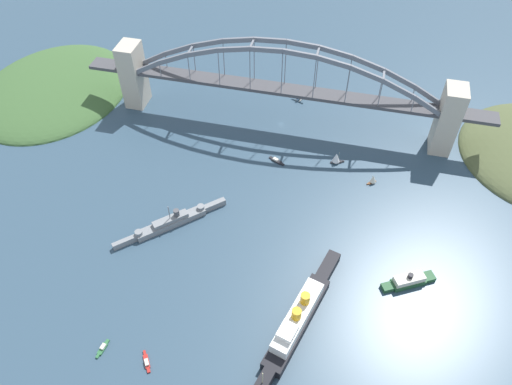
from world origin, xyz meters
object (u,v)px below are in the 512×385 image
harbor_arch_bridge (283,92)px  small_boat_4 (103,348)px  ocean_liner (298,320)px  naval_cruiser (172,222)px  harbor_ferry_steamer (409,281)px  seaplane_taxiing_near_bridge (299,98)px  small_boat_2 (336,158)px  small_boat_3 (276,161)px  small_boat_1 (373,179)px  small_boat_0 (147,362)px

harbor_arch_bridge → small_boat_4: harbor_arch_bridge is taller
ocean_liner → naval_cruiser: 98.17m
harbor_ferry_steamer → seaplane_taxiing_near_bridge: size_ratio=2.85×
seaplane_taxiing_near_bridge → small_boat_2: 74.42m
ocean_liner → small_boat_3: 123.36m
ocean_liner → harbor_ferry_steamer: bearing=-144.5°
naval_cruiser → small_boat_1: (-115.38, -64.25, 0.57)m
seaplane_taxiing_near_bridge → small_boat_1: small_boat_1 is taller
small_boat_1 → harbor_ferry_steamer: bearing=108.8°
harbor_ferry_steamer → small_boat_4: bearing=26.9°
small_boat_2 → small_boat_3: 40.70m
harbor_arch_bridge → harbor_ferry_steamer: size_ratio=9.68×
harbor_arch_bridge → harbor_ferry_steamer: (-95.43, 119.44, -25.35)m
harbor_arch_bridge → small_boat_4: 202.06m
harbor_arch_bridge → seaplane_taxiing_near_bridge: bearing=-103.5°
harbor_ferry_steamer → small_boat_1: bearing=-71.2°
seaplane_taxiing_near_bridge → small_boat_4: size_ratio=0.99×
ocean_liner → small_boat_0: size_ratio=8.98×
harbor_ferry_steamer → small_boat_0: bearing=31.7°
harbor_arch_bridge → naval_cruiser: (44.86, 110.35, -25.11)m
seaplane_taxiing_near_bridge → small_boat_4: 233.25m
small_boat_3 → harbor_ferry_steamer: bearing=138.9°
seaplane_taxiing_near_bridge → small_boat_3: size_ratio=0.87×
seaplane_taxiing_near_bridge → small_boat_3: bearing=87.8°
small_boat_0 → small_boat_1: small_boat_1 is taller
small_boat_3 → small_boat_4: 162.89m
harbor_arch_bridge → small_boat_2: (-44.67, 32.43, -23.65)m
small_boat_2 → small_boat_3: small_boat_2 is taller
small_boat_0 → small_boat_1: 178.18m
small_boat_3 → seaplane_taxiing_near_bridge: bearing=-92.2°
harbor_ferry_steamer → small_boat_2: 100.74m
naval_cruiser → small_boat_0: naval_cruiser is taller
small_boat_2 → harbor_ferry_steamer: bearing=120.3°
small_boat_4 → small_boat_2: bearing=-120.7°
harbor_ferry_steamer → small_boat_0: size_ratio=2.80×
harbor_arch_bridge → small_boat_3: size_ratio=24.06×
seaplane_taxiing_near_bridge → harbor_arch_bridge: bearing=76.5°
harbor_ferry_steamer → small_boat_1: harbor_ferry_steamer is taller
harbor_ferry_steamer → harbor_arch_bridge: bearing=-51.4°
small_boat_2 → seaplane_taxiing_near_bridge: bearing=-60.2°
naval_cruiser → small_boat_1: bearing=-150.9°
harbor_arch_bridge → ocean_liner: size_ratio=3.01×
small_boat_1 → small_boat_3: (65.56, -5.48, -2.78)m
ocean_liner → harbor_ferry_steamer: 67.48m
small_boat_4 → small_boat_0: bearing=176.3°
small_boat_2 → small_boat_3: bearing=11.7°
small_boat_2 → harbor_arch_bridge: bearing=-36.0°
harbor_ferry_steamer → small_boat_4: size_ratio=2.82×
small_boat_2 → small_boat_4: 187.44m
seaplane_taxiing_near_bridge → small_boat_4: (58.66, 225.75, -1.19)m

